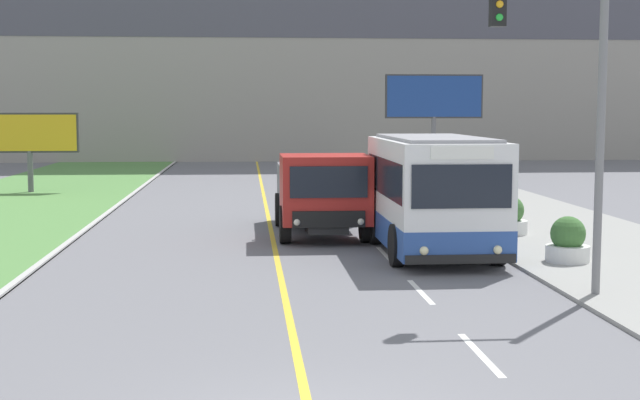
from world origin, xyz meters
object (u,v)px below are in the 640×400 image
(billboard_small, at_px, (29,135))
(planter_round_near, at_px, (568,242))
(billboard_large, at_px, (434,100))
(dump_truck, at_px, (322,194))
(city_bus, at_px, (434,195))
(planter_round_second, at_px, (509,217))
(traffic_light_mast, at_px, (571,89))

(billboard_small, xyz_separation_m, planter_round_near, (16.98, -19.65, -1.97))
(billboard_large, height_order, planter_round_near, billboard_large)
(billboard_small, distance_m, planter_round_near, 26.05)
(dump_truck, bearing_deg, city_bus, -52.56)
(city_bus, distance_m, planter_round_second, 4.15)
(city_bus, height_order, planter_round_near, city_bus)
(city_bus, bearing_deg, planter_round_second, 45.66)
(billboard_large, distance_m, billboard_small, 19.72)
(planter_round_near, relative_size, planter_round_second, 0.97)
(city_bus, bearing_deg, dump_truck, 127.44)
(dump_truck, xyz_separation_m, planter_round_near, (5.38, -5.06, -0.68))
(city_bus, bearing_deg, traffic_light_mast, -74.72)
(planter_round_near, bearing_deg, planter_round_second, 90.28)
(billboard_small, relative_size, planter_round_near, 3.95)
(city_bus, distance_m, traffic_light_mast, 6.13)
(billboard_small, bearing_deg, dump_truck, -51.50)
(dump_truck, distance_m, traffic_light_mast, 9.97)
(city_bus, height_order, dump_truck, city_bus)
(billboard_small, bearing_deg, planter_round_near, -49.17)
(traffic_light_mast, distance_m, billboard_small, 28.06)
(city_bus, relative_size, planter_round_near, 5.54)
(dump_truck, bearing_deg, planter_round_second, -4.39)
(dump_truck, relative_size, planter_round_second, 5.67)
(dump_truck, xyz_separation_m, traffic_light_mast, (4.00, -8.68, 2.82))
(dump_truck, height_order, billboard_large, billboard_large)
(billboard_large, bearing_deg, traffic_light_mast, -96.83)
(billboard_small, bearing_deg, billboard_large, 14.88)
(billboard_large, bearing_deg, planter_round_second, -95.80)
(traffic_light_mast, height_order, planter_round_near, traffic_light_mast)
(dump_truck, height_order, traffic_light_mast, traffic_light_mast)
(billboard_large, height_order, planter_round_second, billboard_large)
(traffic_light_mast, height_order, billboard_small, traffic_light_mast)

